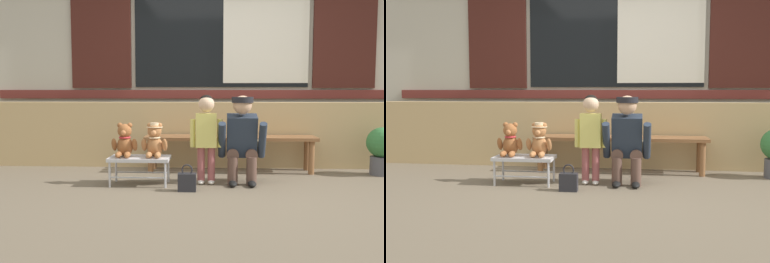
# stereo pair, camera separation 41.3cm
# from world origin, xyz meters

# --- Properties ---
(ground_plane) EXTENTS (60.00, 60.00, 0.00)m
(ground_plane) POSITION_xyz_m (0.00, 0.00, 0.00)
(ground_plane) COLOR brown
(brick_low_wall) EXTENTS (6.74, 0.25, 0.85)m
(brick_low_wall) POSITION_xyz_m (0.00, 1.43, 0.42)
(brick_low_wall) COLOR tan
(brick_low_wall) RESTS_ON ground
(shop_facade) EXTENTS (6.88, 0.26, 3.22)m
(shop_facade) POSITION_xyz_m (0.00, 1.94, 1.63)
(shop_facade) COLOR #B7B2A3
(shop_facade) RESTS_ON ground
(wooden_bench_long) EXTENTS (2.10, 0.40, 0.44)m
(wooden_bench_long) POSITION_xyz_m (0.11, 1.06, 0.37)
(wooden_bench_long) COLOR brown
(wooden_bench_long) RESTS_ON ground
(small_display_bench) EXTENTS (0.64, 0.36, 0.30)m
(small_display_bench) POSITION_xyz_m (-0.87, 0.23, 0.27)
(small_display_bench) COLOR #BCBCC1
(small_display_bench) RESTS_ON ground
(teddy_bear_plain) EXTENTS (0.28, 0.26, 0.36)m
(teddy_bear_plain) POSITION_xyz_m (-1.03, 0.23, 0.46)
(teddy_bear_plain) COLOR #93562D
(teddy_bear_plain) RESTS_ON small_display_bench
(teddy_bear_with_hat) EXTENTS (0.28, 0.27, 0.36)m
(teddy_bear_with_hat) POSITION_xyz_m (-0.71, 0.23, 0.47)
(teddy_bear_with_hat) COLOR #A86B3D
(teddy_bear_with_hat) RESTS_ON small_display_bench
(child_standing) EXTENTS (0.35, 0.18, 0.96)m
(child_standing) POSITION_xyz_m (-0.17, 0.30, 0.59)
(child_standing) COLOR #994C4C
(child_standing) RESTS_ON ground
(adult_crouching) EXTENTS (0.50, 0.49, 0.95)m
(adult_crouching) POSITION_xyz_m (0.22, 0.35, 0.48)
(adult_crouching) COLOR brown
(adult_crouching) RESTS_ON ground
(handbag_on_ground) EXTENTS (0.18, 0.11, 0.27)m
(handbag_on_ground) POSITION_xyz_m (-0.35, -0.05, 0.10)
(handbag_on_ground) COLOR #232328
(handbag_on_ground) RESTS_ON ground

